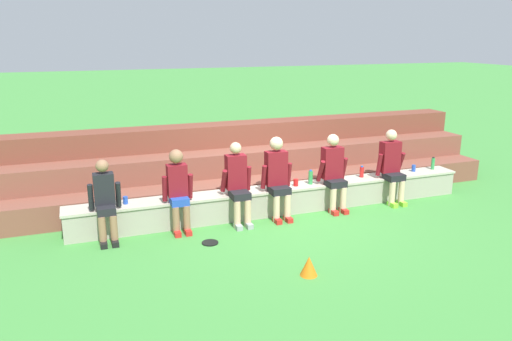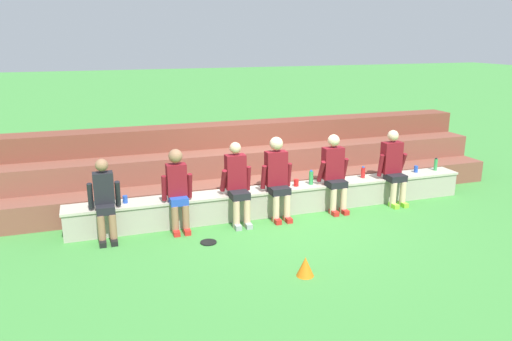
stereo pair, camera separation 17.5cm
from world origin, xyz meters
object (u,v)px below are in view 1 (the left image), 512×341
person_left_of_center (178,188)px  water_bottle_center_gap (433,163)px  person_right_of_center (278,176)px  plastic_cup_left_end (125,200)px  person_center (238,182)px  water_bottle_mid_right (311,177)px  frisbee (210,243)px  sports_cone (309,266)px  water_bottle_near_left (362,172)px  person_rightmost_edge (392,165)px  plastic_cup_middle (414,168)px  plastic_cup_right_end (296,183)px  person_far_left (105,200)px  person_far_right (334,170)px

person_left_of_center → water_bottle_center_gap: size_ratio=5.28×
person_right_of_center → plastic_cup_left_end: person_right_of_center is taller
person_center → water_bottle_mid_right: bearing=7.9°
water_bottle_mid_right → frisbee: bearing=-157.2°
plastic_cup_left_end → sports_cone: 3.19m
person_center → water_bottle_near_left: person_center is taller
person_rightmost_edge → frisbee: person_rightmost_edge is taller
person_rightmost_edge → plastic_cup_left_end: 4.85m
water_bottle_mid_right → plastic_cup_middle: size_ratio=2.03×
water_bottle_center_gap → water_bottle_mid_right: size_ratio=0.96×
water_bottle_center_gap → person_right_of_center: bearing=-175.4°
water_bottle_mid_right → sports_cone: size_ratio=0.99×
plastic_cup_middle → sports_cone: size_ratio=0.49×
plastic_cup_left_end → frisbee: bearing=-39.4°
person_center → plastic_cup_right_end: person_center is taller
person_left_of_center → water_bottle_near_left: 3.57m
person_far_left → plastic_cup_middle: person_far_left is taller
water_bottle_mid_right → person_center: bearing=-172.1°
sports_cone → frisbee: bearing=123.1°
person_rightmost_edge → water_bottle_center_gap: 1.20m
water_bottle_near_left → plastic_cup_right_end: (-1.40, -0.09, -0.04)m
water_bottle_mid_right → plastic_cup_left_end: (-3.25, 0.04, -0.06)m
person_left_of_center → sports_cone: 2.56m
person_far_left → person_rightmost_edge: size_ratio=0.92×
person_far_right → frisbee: (-2.49, -0.72, -0.73)m
water_bottle_center_gap → person_far_left: bearing=-177.1°
sports_cone → person_far_right: bearing=54.7°
water_bottle_center_gap → plastic_cup_left_end: 6.00m
person_left_of_center → person_right_of_center: 1.72m
plastic_cup_right_end → plastic_cup_middle: bearing=2.0°
person_rightmost_edge → sports_cone: size_ratio=5.21×
person_rightmost_edge → person_far_right: bearing=179.9°
person_far_left → person_center: person_center is taller
person_far_right → plastic_cup_right_end: bearing=166.2°
person_right_of_center → person_rightmost_edge: (2.32, 0.03, -0.02)m
water_bottle_mid_right → person_far_right: bearing=-25.4°
water_bottle_near_left → frisbee: water_bottle_near_left is taller
person_right_of_center → plastic_cup_middle: person_right_of_center is taller
plastic_cup_middle → person_right_of_center: bearing=-174.7°
person_center → frisbee: size_ratio=5.42×
water_bottle_near_left → frisbee: 3.42m
person_right_of_center → water_bottle_center_gap: person_right_of_center is taller
person_rightmost_edge → plastic_cup_right_end: bearing=175.0°
person_left_of_center → plastic_cup_right_end: person_left_of_center is taller
person_far_left → water_bottle_mid_right: (3.57, 0.25, -0.06)m
person_left_of_center → person_rightmost_edge: 4.04m
person_far_right → water_bottle_mid_right: bearing=154.6°
water_bottle_center_gap → plastic_cup_middle: bearing=179.9°
person_center → person_rightmost_edge: bearing=0.5°
person_rightmost_edge → sports_cone: 3.56m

